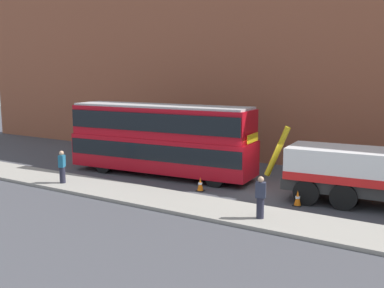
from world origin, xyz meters
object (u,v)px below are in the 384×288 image
object	(u,v)px
pedestrian_bystander	(260,198)
traffic_cone_near_bus	(200,185)
double_decker_bus	(161,137)
traffic_cone_midway	(298,199)
pedestrian_onlooker	(62,167)

from	to	relation	value
pedestrian_bystander	traffic_cone_near_bus	size ratio (longest dim) A/B	2.38
double_decker_bus	traffic_cone_midway	size ratio (longest dim) A/B	15.52
traffic_cone_midway	pedestrian_bystander	bearing A→B (deg)	-100.89
pedestrian_bystander	traffic_cone_midway	world-z (taller)	pedestrian_bystander
traffic_cone_midway	double_decker_bus	bearing A→B (deg)	168.85
pedestrian_bystander	traffic_cone_near_bus	world-z (taller)	pedestrian_bystander
double_decker_bus	traffic_cone_near_bus	distance (m)	4.58
pedestrian_bystander	double_decker_bus	bearing A→B (deg)	41.75
double_decker_bus	pedestrian_onlooker	bearing A→B (deg)	-126.81
double_decker_bus	pedestrian_onlooker	distance (m)	5.70
pedestrian_bystander	traffic_cone_midway	xyz separation A→B (m)	(0.55, 2.88, -0.64)
traffic_cone_midway	pedestrian_onlooker	bearing A→B (deg)	-165.61
traffic_cone_near_bus	traffic_cone_midway	bearing A→B (deg)	1.50
pedestrian_bystander	traffic_cone_near_bus	xyz separation A→B (m)	(-4.42, 2.75, -0.64)
pedestrian_onlooker	pedestrian_bystander	bearing A→B (deg)	-25.70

